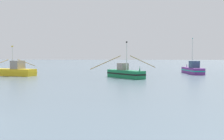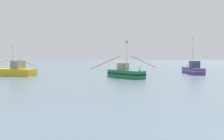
% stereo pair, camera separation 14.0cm
% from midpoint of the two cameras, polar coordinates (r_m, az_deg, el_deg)
% --- Properties ---
extents(fishing_boat_green, '(9.13, 8.43, 5.57)m').
position_cam_midpoint_polar(fishing_boat_green, '(40.97, 2.96, -0.68)').
color(fishing_boat_green, '#197A47').
rests_on(fishing_boat_green, ground).
extents(fishing_boat_yellow, '(8.20, 12.49, 5.13)m').
position_cam_midpoint_polar(fishing_boat_yellow, '(48.61, -20.07, -0.22)').
color(fishing_boat_yellow, gold).
rests_on(fishing_boat_yellow, ground).
extents(fishing_boat_purple, '(3.33, 8.76, 6.84)m').
position_cam_midpoint_polar(fishing_boat_purple, '(53.15, 16.99, 0.06)').
color(fishing_boat_purple, '#6B2D84').
rests_on(fishing_boat_purple, ground).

